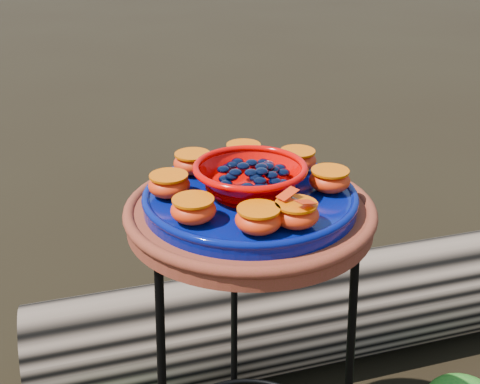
{
  "coord_description": "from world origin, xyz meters",
  "views": [
    {
      "loc": [
        -0.17,
        -0.96,
        1.21
      ],
      "look_at": [
        -0.02,
        0.0,
        0.76
      ],
      "focal_mm": 45.0,
      "sensor_mm": 36.0,
      "label": 1
    }
  ],
  "objects": [
    {
      "name": "plant_stand",
      "position": [
        0.0,
        0.0,
        0.35
      ],
      "size": [
        0.44,
        0.44,
        0.7
      ],
      "primitive_type": null,
      "color": "black",
      "rests_on": "ground"
    },
    {
      "name": "terracotta_saucer",
      "position": [
        0.0,
        0.0,
        0.72
      ],
      "size": [
        0.44,
        0.44,
        0.04
      ],
      "primitive_type": "cylinder",
      "color": "#5E2A10",
      "rests_on": "plant_stand"
    },
    {
      "name": "cobalt_plate",
      "position": [
        0.0,
        0.0,
        0.75
      ],
      "size": [
        0.38,
        0.38,
        0.03
      ],
      "primitive_type": "cylinder",
      "color": "#080D42",
      "rests_on": "terracotta_saucer"
    },
    {
      "name": "red_bowl",
      "position": [
        0.0,
        0.0,
        0.79
      ],
      "size": [
        0.19,
        0.19,
        0.05
      ],
      "primitive_type": null,
      "color": "#D10200",
      "rests_on": "cobalt_plate"
    },
    {
      "name": "glass_gems",
      "position": [
        0.0,
        0.0,
        0.83
      ],
      "size": [
        0.15,
        0.15,
        0.03
      ],
      "primitive_type": null,
      "color": "black",
      "rests_on": "red_bowl"
    },
    {
      "name": "orange_half_0",
      "position": [
        0.05,
        -0.13,
        0.78
      ],
      "size": [
        0.07,
        0.07,
        0.04
      ],
      "primitive_type": "ellipsoid",
      "color": "red",
      "rests_on": "cobalt_plate"
    },
    {
      "name": "orange_half_1",
      "position": [
        0.14,
        -0.01,
        0.78
      ],
      "size": [
        0.07,
        0.07,
        0.04
      ],
      "primitive_type": "ellipsoid",
      "color": "red",
      "rests_on": "cobalt_plate"
    },
    {
      "name": "orange_half_2",
      "position": [
        0.11,
        0.09,
        0.78
      ],
      "size": [
        0.07,
        0.07,
        0.04
      ],
      "primitive_type": "ellipsoid",
      "color": "red",
      "rests_on": "cobalt_plate"
    },
    {
      "name": "orange_half_3",
      "position": [
        0.01,
        0.14,
        0.78
      ],
      "size": [
        0.07,
        0.07,
        0.04
      ],
      "primitive_type": "ellipsoid",
      "color": "red",
      "rests_on": "cobalt_plate"
    },
    {
      "name": "orange_half_4",
      "position": [
        -0.09,
        0.11,
        0.78
      ],
      "size": [
        0.07,
        0.07,
        0.04
      ],
      "primitive_type": "ellipsoid",
      "color": "red",
      "rests_on": "cobalt_plate"
    },
    {
      "name": "orange_half_5",
      "position": [
        -0.14,
        0.01,
        0.78
      ],
      "size": [
        0.07,
        0.07,
        0.04
      ],
      "primitive_type": "ellipsoid",
      "color": "red",
      "rests_on": "cobalt_plate"
    },
    {
      "name": "orange_half_6",
      "position": [
        -0.11,
        -0.09,
        0.78
      ],
      "size": [
        0.07,
        0.07,
        0.04
      ],
      "primitive_type": "ellipsoid",
      "color": "red",
      "rests_on": "cobalt_plate"
    },
    {
      "name": "orange_half_7",
      "position": [
        -0.01,
        -0.14,
        0.78
      ],
      "size": [
        0.07,
        0.07,
        0.04
      ],
      "primitive_type": "ellipsoid",
      "color": "red",
      "rests_on": "cobalt_plate"
    },
    {
      "name": "butterfly",
      "position": [
        0.05,
        -0.13,
        0.81
      ],
      "size": [
        0.09,
        0.08,
        0.01
      ],
      "primitive_type": null,
      "rotation": [
        0.0,
        0.0,
        0.55
      ],
      "color": "red",
      "rests_on": "orange_half_0"
    },
    {
      "name": "driftwood_log",
      "position": [
        0.3,
        0.45,
        0.16
      ],
      "size": [
        1.7,
        0.67,
        0.31
      ],
      "primitive_type": null,
      "rotation": [
        0.0,
        0.0,
        0.14
      ],
      "color": "black",
      "rests_on": "ground"
    },
    {
      "name": "foliage_back",
      "position": [
        -0.23,
        0.57,
        0.08
      ],
      "size": [
        0.32,
        0.32,
        0.16
      ],
      "primitive_type": "ellipsoid",
      "color": "#145A17",
      "rests_on": "ground"
    }
  ]
}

